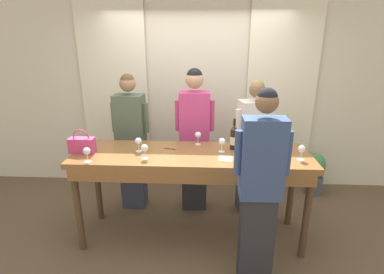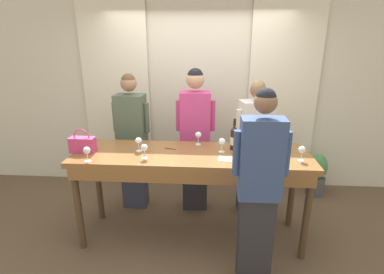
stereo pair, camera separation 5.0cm
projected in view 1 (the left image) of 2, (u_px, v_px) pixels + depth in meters
ground_plane at (192, 235)px, 3.43m from camera, size 18.00×18.00×0.00m
wall_back at (197, 92)px, 4.30m from camera, size 12.00×0.06×2.80m
curtain_panel_left at (115, 96)px, 4.31m from camera, size 0.95×0.03×2.69m
curtain_panel_right at (280, 98)px, 4.19m from camera, size 0.95×0.03×2.69m
tasting_bar at (192, 163)px, 3.12m from camera, size 2.45×0.72×1.01m
wine_bottle at (234, 138)px, 3.18m from camera, size 0.08×0.08×0.34m
handbag at (82, 145)px, 3.09m from camera, size 0.26×0.11×0.25m
wine_glass_front_left at (145, 148)px, 2.93m from camera, size 0.07×0.07×0.15m
wine_glass_front_mid at (87, 152)px, 2.85m from camera, size 0.07×0.07×0.15m
wine_glass_front_right at (302, 150)px, 2.90m from camera, size 0.07×0.07×0.15m
wine_glass_center_left at (138, 142)px, 3.12m from camera, size 0.07×0.07×0.15m
wine_glass_center_mid at (286, 141)px, 3.13m from camera, size 0.07×0.07×0.15m
wine_glass_center_right at (270, 146)px, 3.00m from camera, size 0.07×0.07×0.15m
wine_glass_back_left at (198, 135)px, 3.32m from camera, size 0.07×0.07×0.15m
wine_glass_back_mid at (240, 135)px, 3.31m from camera, size 0.07×0.07×0.15m
wine_glass_back_right at (222, 142)px, 3.11m from camera, size 0.07×0.07×0.15m
wine_glass_near_host at (267, 141)px, 3.13m from camera, size 0.07×0.07×0.15m
napkin at (225, 159)px, 2.96m from camera, size 0.14×0.14×0.00m
pen at (170, 149)px, 3.21m from camera, size 0.13×0.04×0.01m
guest_olive_jacket at (131, 142)px, 3.76m from camera, size 0.47×0.26×1.75m
guest_pink_top at (195, 139)px, 3.71m from camera, size 0.48×0.26×1.82m
guest_cream_sweater at (253, 147)px, 3.70m from camera, size 0.50×0.33×1.69m
host_pouring at (260, 189)px, 2.52m from camera, size 0.46×0.21×1.80m
potted_plant at (315, 173)px, 4.26m from camera, size 0.26×0.26×0.61m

